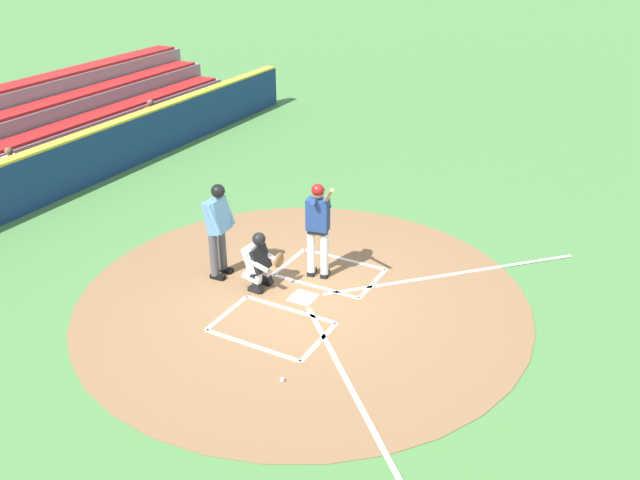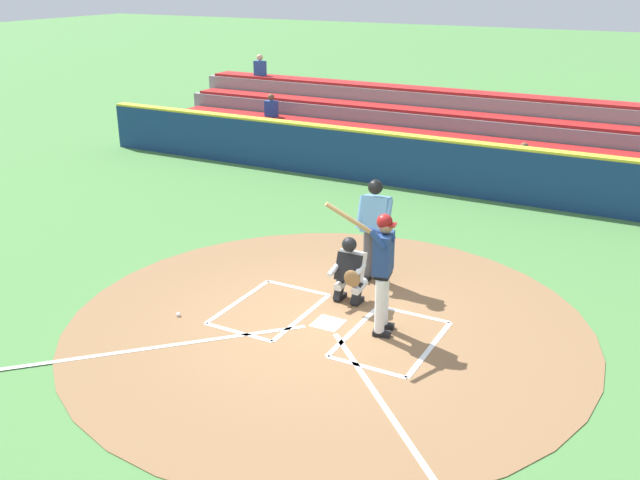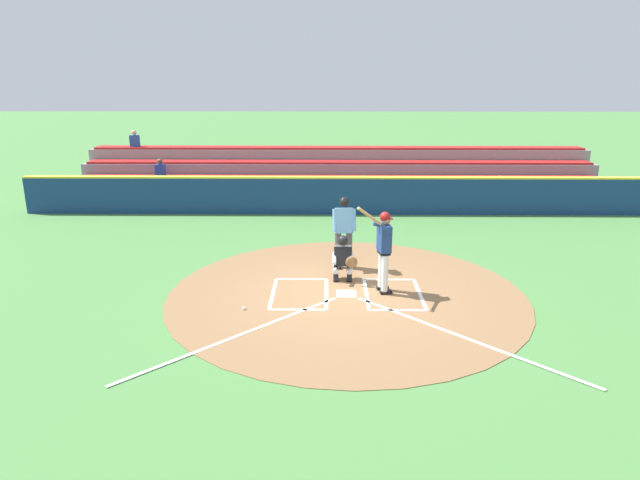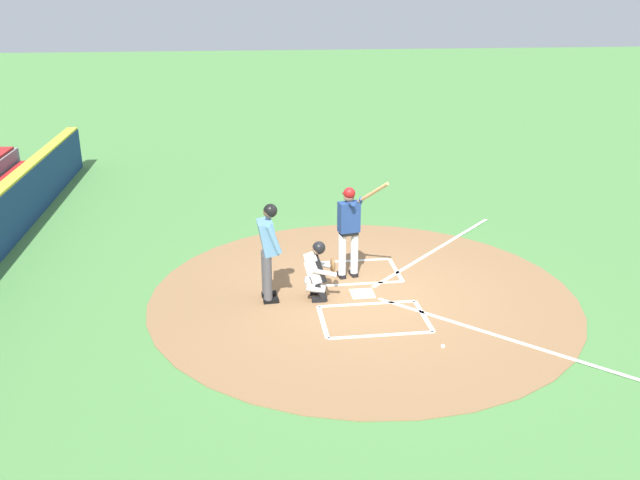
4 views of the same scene
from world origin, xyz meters
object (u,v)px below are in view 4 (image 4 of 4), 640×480
object	(u,v)px
batter	(349,226)
plate_umpire	(268,246)
baseball	(443,346)
catcher	(318,269)

from	to	relation	value
batter	plate_umpire	world-z (taller)	batter
batter	baseball	world-z (taller)	batter
batter	catcher	xyz separation A→B (m)	(0.87, -0.73, -0.51)
catcher	plate_umpire	size ratio (longest dim) A/B	0.61
baseball	plate_umpire	bearing A→B (deg)	-129.15
baseball	catcher	bearing A→B (deg)	-140.53
batter	catcher	world-z (taller)	batter
plate_umpire	baseball	world-z (taller)	plate_umpire
batter	baseball	distance (m)	3.34
batter	baseball	size ratio (longest dim) A/B	28.76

